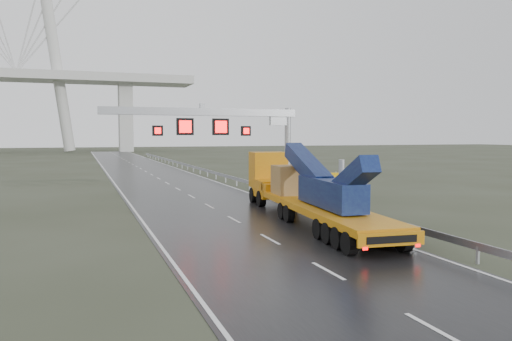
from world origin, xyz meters
name	(u,v)px	position (x,y,z in m)	size (l,w,h in m)	color
ground	(305,259)	(0.00, 0.00, 0.00)	(400.00, 400.00, 0.00)	#303424
road	(159,179)	(0.00, 40.00, 0.01)	(11.00, 200.00, 0.02)	black
guardrail	(234,178)	(6.10, 30.00, 0.70)	(0.20, 140.00, 1.40)	gray
sign_gantry	(229,128)	(2.10, 17.99, 5.61)	(14.90, 1.20, 7.42)	beige
heavy_haul_truck	(298,188)	(4.23, 10.01, 1.78)	(4.58, 19.75, 4.60)	#C5830A
exit_sign_pair	(328,184)	(7.10, 11.46, 1.83)	(1.51, 0.33, 2.61)	#9D9FA5
striped_barrier	(323,198)	(8.00, 14.00, 0.51)	(0.60, 0.32, 1.01)	red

